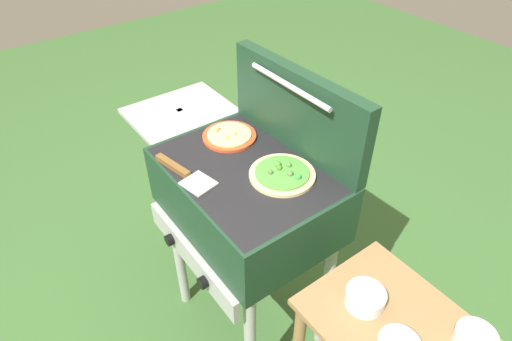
{
  "coord_description": "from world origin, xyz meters",
  "views": [
    {
      "loc": [
        0.96,
        -0.68,
        1.83
      ],
      "look_at": [
        0.05,
        0.0,
        0.92
      ],
      "focal_mm": 30.66,
      "sensor_mm": 36.0,
      "label": 1
    }
  ],
  "objects_px": {
    "pizza_cheese": "(229,135)",
    "spatula": "(183,173)",
    "grill": "(245,197)",
    "pizza_veggie": "(282,174)",
    "topping_bowl_near": "(365,298)",
    "topping_bowl_middle": "(475,340)"
  },
  "relations": [
    {
      "from": "pizza_veggie",
      "to": "topping_bowl_near",
      "type": "height_order",
      "value": "pizza_veggie"
    },
    {
      "from": "pizza_veggie",
      "to": "grill",
      "type": "bearing_deg",
      "value": -148.78
    },
    {
      "from": "pizza_cheese",
      "to": "grill",
      "type": "bearing_deg",
      "value": -17.52
    },
    {
      "from": "pizza_veggie",
      "to": "pizza_cheese",
      "type": "xyz_separation_m",
      "value": [
        -0.3,
        -0.02,
        0.0
      ]
    },
    {
      "from": "pizza_veggie",
      "to": "topping_bowl_near",
      "type": "bearing_deg",
      "value": -10.64
    },
    {
      "from": "spatula",
      "to": "topping_bowl_near",
      "type": "height_order",
      "value": "spatula"
    },
    {
      "from": "pizza_cheese",
      "to": "topping_bowl_near",
      "type": "distance_m",
      "value": 0.77
    },
    {
      "from": "spatula",
      "to": "topping_bowl_middle",
      "type": "height_order",
      "value": "spatula"
    },
    {
      "from": "pizza_cheese",
      "to": "spatula",
      "type": "bearing_deg",
      "value": -69.55
    },
    {
      "from": "topping_bowl_near",
      "to": "topping_bowl_middle",
      "type": "height_order",
      "value": "same"
    },
    {
      "from": "pizza_cheese",
      "to": "pizza_veggie",
      "type": "bearing_deg",
      "value": 3.28
    },
    {
      "from": "grill",
      "to": "pizza_cheese",
      "type": "bearing_deg",
      "value": 162.48
    },
    {
      "from": "grill",
      "to": "spatula",
      "type": "xyz_separation_m",
      "value": [
        -0.08,
        -0.19,
        0.15
      ]
    },
    {
      "from": "grill",
      "to": "spatula",
      "type": "relative_size",
      "value": 3.61
    },
    {
      "from": "grill",
      "to": "topping_bowl_near",
      "type": "bearing_deg",
      "value": -1.46
    },
    {
      "from": "grill",
      "to": "spatula",
      "type": "distance_m",
      "value": 0.26
    },
    {
      "from": "topping_bowl_near",
      "to": "topping_bowl_middle",
      "type": "bearing_deg",
      "value": 27.51
    },
    {
      "from": "grill",
      "to": "topping_bowl_middle",
      "type": "distance_m",
      "value": 0.84
    },
    {
      "from": "grill",
      "to": "pizza_veggie",
      "type": "height_order",
      "value": "pizza_veggie"
    },
    {
      "from": "pizza_veggie",
      "to": "topping_bowl_middle",
      "type": "xyz_separation_m",
      "value": [
        0.71,
        0.04,
        -0.09
      ]
    },
    {
      "from": "pizza_veggie",
      "to": "spatula",
      "type": "xyz_separation_m",
      "value": [
        -0.2,
        -0.26,
        -0.0
      ]
    },
    {
      "from": "topping_bowl_near",
      "to": "topping_bowl_middle",
      "type": "xyz_separation_m",
      "value": [
        0.25,
        0.13,
        0.0
      ]
    }
  ]
}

